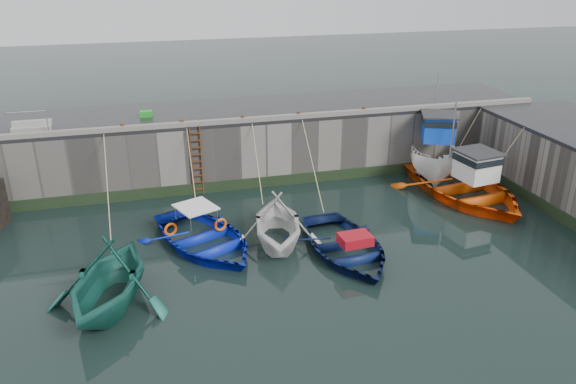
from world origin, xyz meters
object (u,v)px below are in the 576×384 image
object	(u,v)px
boat_near_blacktrim	(277,242)
boat_near_navy	(345,253)
boat_near_white	(112,305)
fish_crate	(146,114)
bollard_c	(243,119)
boat_far_white	(434,156)
boat_far_orange	(465,188)
bollard_e	(364,110)
bollard_a	(123,127)
bollard_b	(182,123)
bollard_d	(298,115)
ladder	(197,161)
boat_near_blue	(205,246)

from	to	relation	value
boat_near_blacktrim	boat_near_navy	size ratio (longest dim) A/B	0.83
boat_near_white	boat_near_navy	size ratio (longest dim) A/B	0.91
fish_crate	bollard_c	distance (m)	4.60
fish_crate	boat_far_white	bearing A→B (deg)	-5.10
boat_far_orange	bollard_e	bearing A→B (deg)	125.18
fish_crate	bollard_a	size ratio (longest dim) A/B	2.02
boat_far_white	boat_near_white	bearing A→B (deg)	-130.97
bollard_b	bollard_d	distance (m)	5.30
boat_far_orange	bollard_a	distance (m)	15.24
ladder	boat_near_blacktrim	xyz separation A→B (m)	(2.35, -5.45, -1.59)
boat_near_white	boat_near_blacktrim	xyz separation A→B (m)	(5.99, 2.67, 0.00)
bollard_a	ladder	bearing A→B (deg)	-6.38
boat_near_blue	bollard_b	bearing A→B (deg)	68.89
boat_far_white	bollard_a	xyz separation A→B (m)	(-14.48, 0.80, 2.31)
ladder	boat_near_navy	world-z (taller)	ladder
boat_near_blacktrim	bollard_d	bearing A→B (deg)	77.20
boat_near_blacktrim	bollard_a	bearing A→B (deg)	142.92
bollard_d	bollard_e	world-z (taller)	same
boat_near_blue	boat_far_white	world-z (taller)	boat_far_white
bollard_a	fish_crate	bearing A→B (deg)	62.01
boat_near_blacktrim	boat_far_white	distance (m)	10.44
boat_near_navy	bollard_c	world-z (taller)	bollard_c
boat_near_blue	bollard_d	world-z (taller)	bollard_d
boat_near_blacktrim	bollard_c	size ratio (longest dim) A/B	15.51
boat_near_navy	boat_far_orange	world-z (taller)	boat_far_orange
boat_near_blacktrim	bollard_a	xyz separation A→B (m)	(-5.35, 5.78, 3.30)
bollard_d	boat_near_blacktrim	bearing A→B (deg)	-112.93
boat_near_blacktrim	fish_crate	xyz separation A→B (m)	(-4.32, 7.73, 3.29)
bollard_e	ladder	bearing A→B (deg)	-177.60
boat_near_navy	bollard_e	xyz separation A→B (m)	(3.45, 7.21, 3.30)
boat_near_blacktrim	bollard_d	world-z (taller)	bollard_d
bollard_e	boat_near_white	bearing A→B (deg)	-143.99
boat_far_white	boat_far_orange	xyz separation A→B (m)	(0.03, -2.92, -0.53)
boat_near_white	boat_near_navy	distance (m)	8.28
boat_near_blacktrim	bollard_e	world-z (taller)	bollard_e
bollard_d	bollard_e	distance (m)	3.20
boat_far_orange	bollard_b	size ratio (longest dim) A/B	26.81
boat_near_white	bollard_e	distance (m)	14.75
boat_near_blue	bollard_e	distance (m)	10.45
boat_near_blacktrim	bollard_b	xyz separation A→B (m)	(-2.85, 5.78, 3.30)
bollard_d	bollard_e	bearing A→B (deg)	0.00
ladder	boat_near_blacktrim	world-z (taller)	ladder
fish_crate	ladder	bearing A→B (deg)	-42.88
boat_far_white	bollard_e	xyz separation A→B (m)	(-3.48, 0.80, 2.31)
bollard_c	bollard_a	bearing A→B (deg)	180.00
boat_near_blue	fish_crate	xyz separation A→B (m)	(-1.61, 7.30, 3.29)
boat_far_orange	bollard_d	xyz separation A→B (m)	(-6.71, 3.73, 2.84)
boat_near_white	bollard_b	bearing A→B (deg)	88.18
boat_near_white	boat_near_navy	world-z (taller)	boat_near_white
boat_far_orange	bollard_e	world-z (taller)	boat_far_orange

